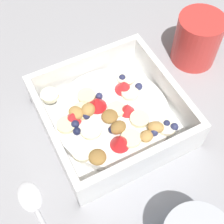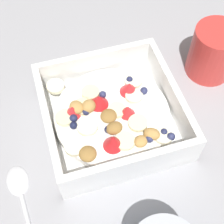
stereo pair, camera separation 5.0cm
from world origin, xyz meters
name	(u,v)px [view 1 (the left image)]	position (x,y,z in m)	size (l,w,h in m)	color
ground_plane	(101,121)	(0.00, 0.00, 0.00)	(2.40, 2.40, 0.00)	#9E9EA3
fruit_bowl	(112,116)	(-0.01, 0.01, 0.02)	(0.21, 0.21, 0.06)	white
spoon	(37,212)	(0.14, 0.09, 0.00)	(0.04, 0.17, 0.01)	silver
coffee_mug	(197,39)	(-0.21, -0.05, 0.05)	(0.09, 0.09, 0.09)	red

